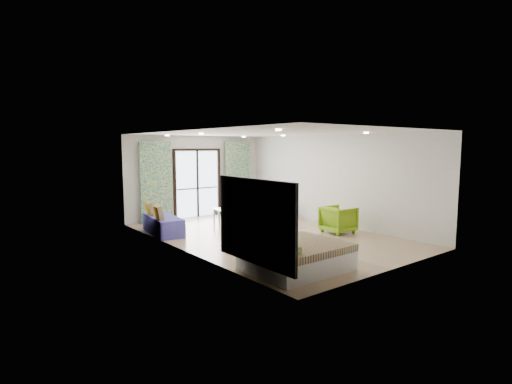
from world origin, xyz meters
TOP-DOWN VIEW (x-y plane):
  - floor at (0.00, 0.00)m, footprint 5.00×7.50m
  - ceiling at (0.00, 0.00)m, footprint 5.00×7.50m
  - wall_back at (0.00, 3.75)m, footprint 5.00×0.01m
  - wall_front at (0.00, -3.75)m, footprint 5.00×0.01m
  - wall_left at (-2.50, 0.00)m, footprint 0.01×7.50m
  - wall_right at (2.50, 0.00)m, footprint 0.01×7.50m
  - balcony_door at (0.00, 3.72)m, footprint 1.76×0.08m
  - balcony_rail at (0.00, 3.73)m, footprint 1.52×0.03m
  - curtain_left at (-1.55, 3.57)m, footprint 1.00×0.10m
  - curtain_right at (1.55, 3.57)m, footprint 1.00×0.10m
  - downlight_a at (-1.40, -2.00)m, footprint 0.12×0.12m
  - downlight_b at (1.40, -2.00)m, footprint 0.12×0.12m
  - downlight_c at (-1.40, 1.00)m, footprint 0.12×0.12m
  - downlight_d at (1.40, 1.00)m, footprint 0.12×0.12m
  - downlight_e at (-1.40, 3.00)m, footprint 0.12×0.12m
  - downlight_f at (1.40, 3.00)m, footprint 0.12×0.12m
  - headboard at (-2.46, -2.61)m, footprint 0.06×2.10m
  - switch_plate at (-2.47, -1.36)m, footprint 0.02×0.10m
  - bed at (-1.47, -2.61)m, footprint 1.83×1.49m
  - daybed_left at (-2.12, 1.92)m, footprint 0.88×1.77m
  - daybed_right at (2.11, 2.54)m, footprint 0.72×1.68m
  - coffee_table at (0.09, 2.16)m, footprint 0.81×0.81m
  - vase at (0.05, 2.13)m, footprint 0.26×0.27m
  - armchair at (1.74, -0.92)m, footprint 0.77×0.82m

SIDE VIEW (x-z plane):
  - floor at x=0.00m, z-range -0.01..0.01m
  - daybed_right at x=2.11m, z-range -0.15..0.66m
  - daybed_left at x=-2.12m, z-range -0.16..0.68m
  - bed at x=-1.47m, z-range -0.05..0.58m
  - coffee_table at x=0.09m, z-range 0.01..0.77m
  - armchair at x=1.74m, z-range 0.00..0.80m
  - vase at x=0.05m, z-range 0.44..0.65m
  - balcony_rail at x=0.00m, z-range 0.93..0.97m
  - headboard at x=-2.46m, z-range 0.30..1.80m
  - switch_plate at x=-2.47m, z-range 1.00..1.10m
  - curtain_left at x=-1.55m, z-range 0.00..2.50m
  - curtain_right at x=1.55m, z-range 0.00..2.50m
  - balcony_door at x=0.00m, z-range 0.12..2.40m
  - wall_back at x=0.00m, z-range 0.00..2.70m
  - wall_front at x=0.00m, z-range 0.00..2.70m
  - wall_left at x=-2.50m, z-range 0.00..2.70m
  - wall_right at x=2.50m, z-range 0.00..2.70m
  - downlight_a at x=-1.40m, z-range 2.66..2.68m
  - downlight_b at x=1.40m, z-range 2.66..2.68m
  - downlight_c at x=-1.40m, z-range 2.66..2.68m
  - downlight_d at x=1.40m, z-range 2.66..2.68m
  - downlight_e at x=-1.40m, z-range 2.66..2.68m
  - downlight_f at x=1.40m, z-range 2.66..2.68m
  - ceiling at x=0.00m, z-range 2.70..2.71m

